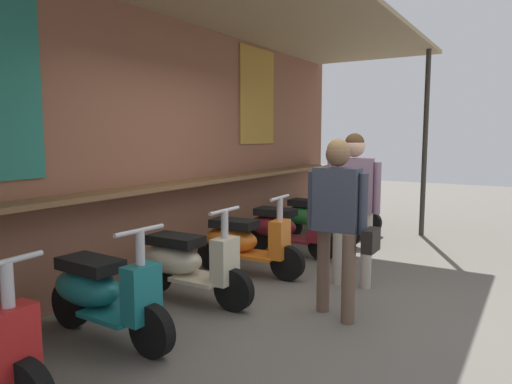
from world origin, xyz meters
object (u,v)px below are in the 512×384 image
at_px(scooter_cream, 185,262).
at_px(scooter_black, 338,208).
at_px(scooter_teal, 101,292).
at_px(scooter_maroon, 283,228).
at_px(scooter_orange, 243,242).
at_px(shopper_with_handbag, 339,211).
at_px(scooter_green, 314,217).
at_px(shopper_browsing, 353,193).

bearing_deg(scooter_cream, scooter_black, 89.48).
height_order(scooter_teal, scooter_maroon, same).
bearing_deg(scooter_black, scooter_teal, -87.03).
xyz_separation_m(scooter_orange, scooter_maroon, (1.02, 0.00, 0.00)).
height_order(scooter_orange, shopper_with_handbag, shopper_with_handbag).
bearing_deg(scooter_cream, shopper_with_handbag, 13.55).
bearing_deg(scooter_cream, scooter_teal, -90.51).
relative_size(scooter_orange, scooter_maroon, 1.00).
height_order(scooter_maroon, shopper_with_handbag, shopper_with_handbag).
relative_size(scooter_maroon, scooter_green, 1.00).
bearing_deg(scooter_green, scooter_cream, -88.44).
bearing_deg(scooter_black, scooter_orange, -87.03).
distance_m(scooter_green, scooter_black, 1.01).
bearing_deg(scooter_orange, shopper_with_handbag, -29.23).
distance_m(scooter_cream, scooter_green, 3.10).
height_order(scooter_cream, scooter_maroon, same).
height_order(scooter_green, shopper_browsing, shopper_browsing).
bearing_deg(shopper_with_handbag, scooter_cream, 102.73).
bearing_deg(scooter_teal, scooter_maroon, 92.77).
bearing_deg(scooter_cream, scooter_green, 89.48).
relative_size(scooter_green, shopper_browsing, 0.84).
distance_m(scooter_cream, shopper_browsing, 1.93).
bearing_deg(shopper_with_handbag, scooter_maroon, 39.16).
xyz_separation_m(scooter_cream, shopper_with_handbag, (0.37, -1.47, 0.59)).
xyz_separation_m(scooter_teal, scooter_maroon, (3.14, -0.00, 0.00)).
distance_m(scooter_teal, scooter_maroon, 3.14).
relative_size(scooter_green, shopper_with_handbag, 0.87).
bearing_deg(shopper_browsing, shopper_with_handbag, 179.40).
distance_m(scooter_orange, scooter_maroon, 1.02).
distance_m(scooter_orange, scooter_green, 2.04).
relative_size(scooter_cream, scooter_maroon, 1.00).
relative_size(scooter_cream, scooter_orange, 1.00).
xyz_separation_m(scooter_orange, shopper_with_handbag, (-0.69, -1.47, 0.59)).
height_order(scooter_cream, scooter_orange, same).
height_order(scooter_green, scooter_black, same).
relative_size(scooter_maroon, shopper_with_handbag, 0.87).
bearing_deg(scooter_black, scooter_cream, -87.04).
xyz_separation_m(scooter_teal, shopper_browsing, (2.35, -1.27, 0.64)).
xyz_separation_m(scooter_cream, scooter_green, (3.10, -0.00, 0.00)).
relative_size(scooter_green, scooter_black, 1.00).
bearing_deg(scooter_teal, shopper_with_handbag, 46.97).
bearing_deg(scooter_green, shopper_browsing, -53.29).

